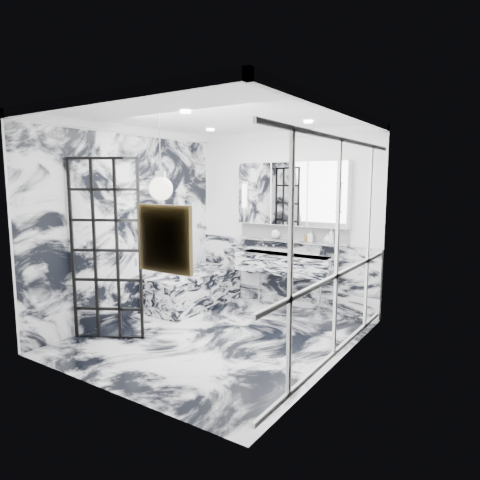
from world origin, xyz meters
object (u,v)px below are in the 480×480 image
Objects in this scene: trough_sink at (285,264)px; mirror_cabinet at (291,194)px; bathtub at (193,289)px; crittall_door at (106,250)px.

trough_sink is 0.84× the size of mirror_cabinet.
trough_sink is at bearing 26.48° from bathtub.
trough_sink reaches higher than bathtub.
crittall_door is 2.95m from mirror_cabinet.
mirror_cabinet is at bearing 32.06° from bathtub.
mirror_cabinet reaches higher than bathtub.
mirror_cabinet is (1.31, 2.56, 0.67)m from crittall_door.
mirror_cabinet reaches higher than trough_sink.
bathtub is (-1.33, -0.66, -0.45)m from trough_sink.
bathtub is at bearing 61.33° from crittall_door.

